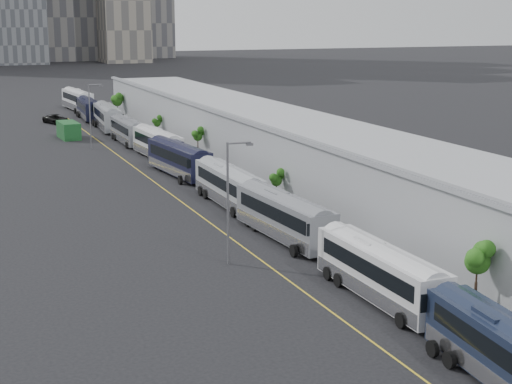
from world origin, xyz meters
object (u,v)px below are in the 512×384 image
bus_10 (78,102)px  bus_8 (108,119)px  bus_9 (89,111)px  suv (56,119)px  street_lamp_far (91,112)px  bus_2 (380,277)px  bus_1 (510,361)px  bus_5 (179,162)px  bus_3 (284,221)px  shipping_container (69,130)px  street_lamp_near (230,195)px  bus_6 (158,147)px  bus_4 (229,189)px  bus_7 (128,133)px

bus_10 → bus_8: bearing=-94.6°
bus_9 → suv: 7.12m
bus_10 → street_lamp_far: street_lamp_far is taller
bus_2 → bus_1: bearing=-93.1°
bus_1 → bus_5: 56.72m
bus_3 → bus_5: size_ratio=0.99×
bus_2 → shipping_container: size_ratio=2.17×
bus_2 → street_lamp_near: 12.90m
bus_3 → shipping_container: bus_3 is taller
bus_5 → bus_3: bearing=-95.2°
bus_6 → bus_10: bus_10 is taller
suv → bus_9: bearing=8.3°
bus_3 → bus_8: bearing=86.5°
bus_6 → shipping_container: 23.00m
bus_10 → shipping_container: bus_10 is taller
bus_4 → street_lamp_near: bearing=-109.8°
street_lamp_far → bus_7: bearing=28.6°
bus_8 → bus_2: bearing=-86.1°
bus_5 → suv: bus_5 is taller
bus_7 → street_lamp_far: 7.38m
suv → shipping_container: bearing=-113.5°
bus_3 → bus_5: bearing=87.0°
bus_4 → street_lamp_near: (-6.28, -17.36, 3.63)m
bus_3 → street_lamp_near: 8.48m
street_lamp_near → bus_7: bearing=84.2°
bus_10 → street_lamp_near: size_ratio=1.55×
bus_3 → street_lamp_far: 51.20m
bus_8 → bus_3: bearing=-86.0°
bus_4 → suv: bearing=96.0°
bus_7 → suv: 26.44m
bus_3 → street_lamp_near: size_ratio=1.44×
bus_6 → suv: (-7.11, 39.38, -0.81)m
bus_5 → shipping_container: size_ratio=2.29×
bus_4 → bus_7: 40.84m
bus_3 → suv: 79.73m
bus_2 → street_lamp_near: street_lamp_near is taller
bus_3 → bus_6: 40.06m
bus_2 → bus_5: bearing=90.0°
bus_1 → street_lamp_far: bearing=99.1°
bus_3 → bus_6: (0.31, 40.06, -0.01)m
bus_5 → bus_10: bearing=83.9°
bus_2 → street_lamp_near: (-6.20, 10.70, 3.67)m
shipping_container → bus_5: bearing=-81.0°
bus_4 → bus_7: bearing=90.6°
bus_4 → street_lamp_far: size_ratio=1.45×
bus_7 → street_lamp_far: bearing=-151.6°
bus_2 → bus_10: size_ratio=0.89×
bus_9 → street_lamp_near: (-5.64, -87.32, 3.66)m
bus_1 → bus_10: size_ratio=0.87×
bus_3 → bus_7: bearing=86.7°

